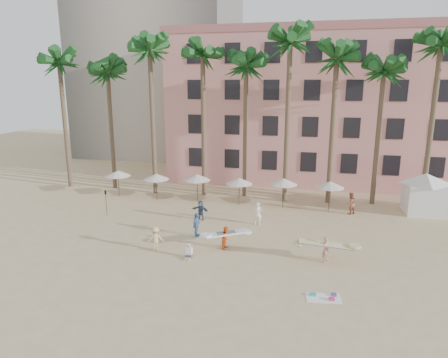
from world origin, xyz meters
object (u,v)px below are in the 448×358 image
object	(u,v)px
cabana	(425,190)
carrier_yellow	(326,247)
pink_hotel	(329,108)
carrier_white	(226,237)

from	to	relation	value
cabana	carrier_yellow	size ratio (longest dim) A/B	1.31
pink_hotel	carrier_yellow	distance (m)	25.06
carrier_white	cabana	bearing A→B (deg)	36.54
carrier_yellow	carrier_white	xyz separation A→B (m)	(-6.56, 0.65, -0.11)
carrier_yellow	carrier_white	size ratio (longest dim) A/B	1.22
pink_hotel	carrier_yellow	size ratio (longest dim) A/B	10.01
cabana	carrier_white	distance (m)	18.59
cabana	pink_hotel	bearing A→B (deg)	122.49
carrier_white	pink_hotel	bearing A→B (deg)	73.25
carrier_yellow	carrier_white	world-z (taller)	carrier_yellow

